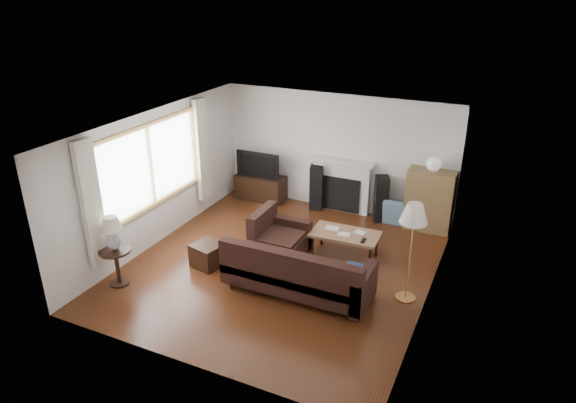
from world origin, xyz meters
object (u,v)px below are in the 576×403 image
at_px(tv_stand, 261,187).
at_px(bookshelf, 429,201).
at_px(sectional_sofa, 298,270).
at_px(floor_lamp, 410,253).
at_px(coffee_table, 345,244).
at_px(side_table, 117,267).

bearing_deg(tv_stand, bookshelf, 0.57).
xyz_separation_m(sectional_sofa, floor_lamp, (1.60, 0.54, 0.40)).
height_order(tv_stand, coffee_table, tv_stand).
height_order(bookshelf, sectional_sofa, bookshelf).
distance_m(tv_stand, side_table, 4.13).
xyz_separation_m(tv_stand, sectional_sofa, (2.28, -3.09, 0.13)).
bearing_deg(tv_stand, floor_lamp, -33.33).
xyz_separation_m(floor_lamp, side_table, (-4.35, -1.55, -0.49)).
xyz_separation_m(bookshelf, sectional_sofa, (-1.43, -3.13, -0.21)).
bearing_deg(sectional_sofa, tv_stand, 126.42).
xyz_separation_m(sectional_sofa, side_table, (-2.75, -1.01, -0.09)).
height_order(tv_stand, floor_lamp, floor_lamp).
bearing_deg(side_table, coffee_table, 38.46).
distance_m(bookshelf, sectional_sofa, 3.44).
bearing_deg(coffee_table, tv_stand, 144.70).
relative_size(floor_lamp, side_table, 2.55).
distance_m(tv_stand, floor_lamp, 4.68).
height_order(sectional_sofa, coffee_table, sectional_sofa).
xyz_separation_m(tv_stand, coffee_table, (2.58, -1.69, -0.04)).
height_order(floor_lamp, side_table, floor_lamp).
distance_m(tv_stand, coffee_table, 3.08).
xyz_separation_m(tv_stand, side_table, (-0.47, -4.10, 0.04)).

